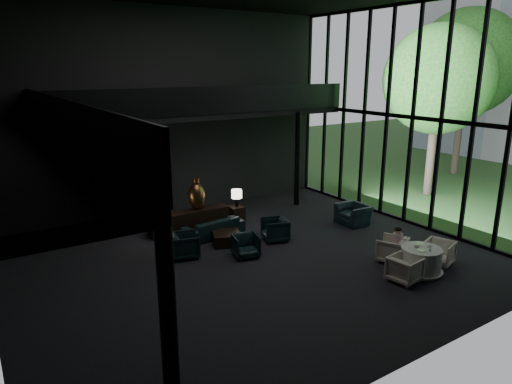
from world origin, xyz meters
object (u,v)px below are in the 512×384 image
bronze_urn (197,196)px  console (198,219)px  side_table_right (236,214)px  dining_chair_east (439,251)px  lounge_armchair_west (185,243)px  dining_table (421,262)px  table_lamp_right (237,195)px  lounge_armchair_south (246,245)px  side_table_left (157,229)px  coffee_table (227,238)px  lounge_armchair_east (275,227)px  dining_chair_west (405,267)px  dining_chair_north (392,247)px  child (398,237)px  sofa (213,224)px  table_lamp_left (156,209)px  window_armchair (354,210)px

bronze_urn → console: bearing=-90.0°
side_table_right → dining_chair_east: 7.46m
lounge_armchair_west → dining_table: lounge_armchair_west is taller
bronze_urn → table_lamp_right: 1.62m
lounge_armchair_south → side_table_left: bearing=131.6°
lounge_armchair_west → coffee_table: (1.62, 0.25, -0.27)m
lounge_armchair_east → dining_chair_west: lounge_armchair_east is taller
dining_chair_north → table_lamp_right: bearing=-94.6°
lounge_armchair_east → child: (2.14, -3.45, 0.31)m
bronze_urn → lounge_armchair_east: size_ratio=1.26×
table_lamp_right → sofa: 1.85m
table_lamp_left → table_lamp_right: 3.20m
side_table_right → sofa: size_ratio=0.25×
bronze_urn → coffee_table: bronze_urn is taller
bronze_urn → table_lamp_left: size_ratio=1.81×
dining_table → dining_chair_east: size_ratio=1.51×
lounge_armchair_east → dining_chair_north: 3.93m
dining_table → lounge_armchair_west: bearing=138.0°
console → sofa: 0.99m
lounge_armchair_west → dining_chair_north: bearing=-111.5°
sofa → dining_chair_east: (4.58, -5.82, -0.03)m
lounge_armchair_west → side_table_right: bearing=-41.2°
lounge_armchair_west → lounge_armchair_south: lounge_armchair_west is taller
window_armchair → child: (-1.37, -3.25, 0.24)m
side_table_right → dining_chair_west: 7.11m
lounge_armchair_west → console: bearing=-20.6°
bronze_urn → child: bearing=-57.5°
table_lamp_left → child: size_ratio=1.00×
bronze_urn → side_table_left: 1.86m
child → bronze_urn: bearing=-57.5°
table_lamp_left → dining_chair_west: 8.33m
side_table_left → lounge_armchair_south: size_ratio=0.73×
lounge_armchair_south → child: child is taller
sofa → lounge_armchair_south: bearing=83.5°
lounge_armchair_south → dining_chair_north: (3.57, -2.74, 0.06)m
window_armchair → dining_chair_north: 3.54m
table_lamp_left → dining_chair_north: 7.91m
table_lamp_right → dining_chair_east: 7.43m
table_lamp_right → lounge_armchair_south: bearing=-115.9°
console → lounge_armchair_south: size_ratio=2.90×
coffee_table → dining_chair_east: (4.57, -4.92, 0.23)m
table_lamp_right → child: size_ratio=1.03×
side_table_left → table_lamp_right: 3.30m
side_table_right → dining_table: bearing=-72.5°
table_lamp_left → coffee_table: 2.67m
lounge_armchair_south → child: size_ratio=1.22×
table_lamp_left → window_armchair: (6.80, -2.66, -0.51)m
dining_chair_north → dining_chair_east: (1.01, -0.92, -0.03)m
bronze_urn → lounge_armchair_east: bronze_urn is taller
lounge_armchair_east → coffee_table: size_ratio=1.03×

